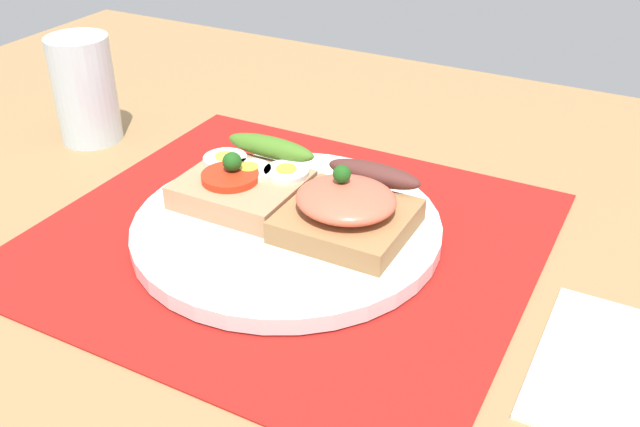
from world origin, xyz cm
name	(u,v)px	position (x,y,z in cm)	size (l,w,h in cm)	color
ground_plane	(288,254)	(0.00, 0.00, -1.60)	(120.00, 90.00, 3.20)	#9F794B
placemat	(287,236)	(0.00, 0.00, 0.15)	(38.63, 35.59, 0.30)	#A71B16
plate	(287,228)	(0.00, 0.00, 0.97)	(24.68, 24.68, 1.34)	white
sandwich_egg_tomato	(247,180)	(-4.95, 1.92, 3.14)	(9.66, 10.00, 4.19)	tan
sandwich_salmon	(350,207)	(4.85, 1.37, 3.49)	(9.53, 10.50, 5.24)	#A17547
drinking_glass	(85,90)	(-27.18, 6.92, 5.35)	(6.12, 6.12, 10.70)	silver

